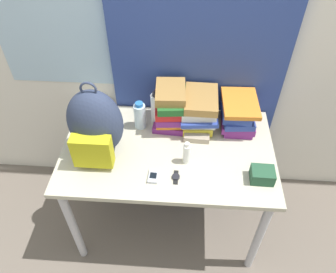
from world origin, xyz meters
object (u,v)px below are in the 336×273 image
(wristwatch, at_px, (176,177))
(book_stack_center, at_px, (199,110))
(backpack, at_px, (95,125))
(sports_bottle, at_px, (156,109))
(sunscreen_bottle, at_px, (187,153))
(cell_phone, at_px, (153,176))
(camera_pouch, at_px, (262,175))
(water_bottle, at_px, (140,116))
(book_stack_left, at_px, (171,107))
(book_stack_right, at_px, (238,114))
(sunglasses_case, at_px, (197,138))

(wristwatch, bearing_deg, book_stack_center, 75.18)
(backpack, distance_m, book_stack_center, 0.62)
(sports_bottle, xyz_separation_m, sunscreen_bottle, (0.19, -0.30, -0.05))
(cell_phone, distance_m, camera_pouch, 0.58)
(backpack, relative_size, cell_phone, 5.30)
(cell_phone, bearing_deg, sunscreen_bottle, 35.57)
(water_bottle, xyz_separation_m, sunscreen_bottle, (0.29, -0.27, -0.02))
(book_stack_left, relative_size, camera_pouch, 2.23)
(water_bottle, bearing_deg, cell_phone, -73.41)
(camera_pouch, bearing_deg, book_stack_right, 104.34)
(book_stack_right, height_order, sunscreen_bottle, book_stack_right)
(sports_bottle, xyz_separation_m, cell_phone, (0.02, -0.43, -0.11))
(book_stack_center, bearing_deg, water_bottle, -173.59)
(cell_phone, relative_size, wristwatch, 0.97)
(camera_pouch, bearing_deg, backpack, 170.84)
(backpack, height_order, book_stack_center, backpack)
(backpack, relative_size, book_stack_left, 1.72)
(book_stack_right, bearing_deg, sports_bottle, -179.13)
(book_stack_left, xyz_separation_m, sunscreen_bottle, (0.10, -0.31, -0.06))
(backpack, distance_m, sports_bottle, 0.40)
(book_stack_center, height_order, cell_phone, book_stack_center)
(sports_bottle, distance_m, cell_phone, 0.44)
(backpack, distance_m, wristwatch, 0.51)
(sports_bottle, bearing_deg, cell_phone, -87.35)
(book_stack_left, xyz_separation_m, cell_phone, (-0.07, -0.43, -0.12))
(water_bottle, distance_m, wristwatch, 0.46)
(backpack, bearing_deg, wristwatch, -20.40)
(camera_pouch, bearing_deg, sports_bottle, 146.17)
(backpack, height_order, book_stack_right, backpack)
(backpack, relative_size, wristwatch, 5.12)
(book_stack_left, height_order, cell_phone, book_stack_left)
(sports_bottle, distance_m, wristwatch, 0.46)
(wristwatch, bearing_deg, sunscreen_bottle, 65.84)
(book_stack_center, distance_m, sunglasses_case, 0.17)
(book_stack_right, height_order, water_bottle, book_stack_right)
(backpack, xyz_separation_m, wristwatch, (0.44, -0.17, -0.20))
(sports_bottle, distance_m, camera_pouch, 0.72)
(book_stack_left, bearing_deg, sunglasses_case, -40.98)
(book_stack_left, distance_m, cell_phone, 0.46)
(water_bottle, distance_m, cell_phone, 0.42)
(book_stack_left, bearing_deg, backpack, -146.35)
(sports_bottle, xyz_separation_m, sunglasses_case, (0.25, -0.13, -0.10))
(book_stack_center, xyz_separation_m, camera_pouch, (0.34, -0.41, -0.08))
(backpack, bearing_deg, sports_bottle, 39.85)
(backpack, distance_m, cell_phone, 0.41)
(sports_bottle, xyz_separation_m, wristwatch, (0.14, -0.42, -0.11))
(sunscreen_bottle, height_order, wristwatch, sunscreen_bottle)
(water_bottle, bearing_deg, camera_pouch, -27.99)
(sunglasses_case, distance_m, camera_pouch, 0.44)
(water_bottle, height_order, sports_bottle, sports_bottle)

